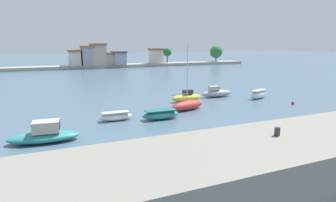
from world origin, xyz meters
The scene contains 12 objects.
ground_plane centered at (0.00, 0.00, 0.00)m, with size 400.00×400.00×0.00m, color #476075.
seawall_embankment centered at (0.00, -6.63, 1.33)m, with size 97.04×5.83×2.67m, color gray.
mooring_bollard centered at (-3.90, -6.28, 2.90)m, with size 0.30×0.30×0.47m, color #2D2D33.
moored_boat_0 centered at (-15.80, 5.60, 0.59)m, with size 5.47×2.43×1.69m.
moored_boat_1 centered at (-9.31, 9.56, 0.42)m, with size 3.38×1.26×0.87m.
moored_boat_2 centered at (-4.98, 8.24, 0.47)m, with size 3.91×1.52×0.98m.
moored_boat_3 centered at (-0.64, 10.78, 0.58)m, with size 4.74×2.57×7.52m.
moored_boat_4 centered at (1.37, 14.91, 0.59)m, with size 4.27×1.43×1.59m.
moored_boat_5 centered at (6.79, 16.14, 0.60)m, with size 4.83×1.50×1.60m.
moored_boat_6 centered at (11.59, 12.88, 0.58)m, with size 3.70×2.14×1.20m.
mooring_buoy_2 centered at (13.04, 8.19, 0.19)m, with size 0.39×0.39×0.39m, color red.
distant_shoreline centered at (3.76, 71.40, 2.32)m, with size 102.89×6.83×7.51m.
Camera 1 is at (-15.04, -17.22, 7.62)m, focal length 29.71 mm.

